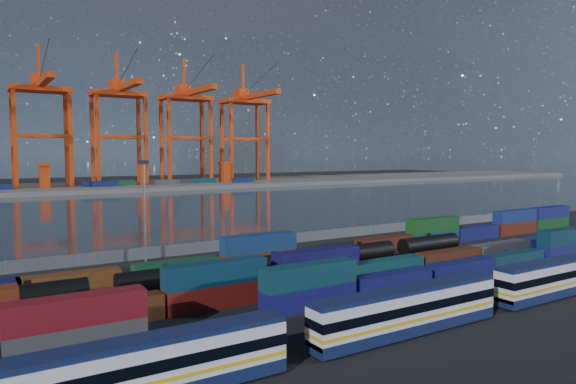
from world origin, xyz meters
TOP-DOWN VIEW (x-y plane):
  - ground at (0.00, 0.00)m, footprint 700.00×700.00m
  - harbor_water at (0.00, 105.00)m, footprint 700.00×700.00m
  - far_quay at (0.00, 210.00)m, footprint 700.00×70.00m
  - distant_mountains at (63.02, 1600.00)m, footprint 2470.00×1100.00m
  - passenger_train at (-18.20, -21.41)m, footprint 74.44×2.77m
  - container_row_south at (3.42, -9.14)m, footprint 139.02×2.43m
  - container_row_mid at (-10.61, -2.93)m, footprint 142.16×2.50m
  - container_row_north at (0.28, 11.97)m, footprint 142.46×2.49m
  - tanker_string at (-25.87, 4.64)m, footprint 90.29×2.75m
  - waterfront_fence at (-0.00, 28.00)m, footprint 160.12×0.12m
  - yard_light_mast at (-30.00, 26.00)m, footprint 1.60×0.40m
  - gantry_cranes at (-7.50, 203.20)m, footprint 201.07×50.06m
  - quay_containers at (-11.00, 195.46)m, footprint 172.58×10.99m
  - straddle_carriers at (-2.50, 200.00)m, footprint 140.00×7.00m

SIDE VIEW (x-z plane):
  - ground at x=0.00m, z-range 0.00..0.00m
  - harbor_water at x=0.00m, z-range 0.01..0.01m
  - far_quay at x=0.00m, z-range 0.00..2.00m
  - waterfront_fence at x=0.00m, z-range -0.10..2.10m
  - container_row_south at x=3.42m, z-range -0.70..4.48m
  - container_row_mid at x=-10.61m, z-range -0.76..4.56m
  - tanker_string at x=-25.87m, z-range 0.01..3.94m
  - container_row_north at x=0.28m, z-range -0.44..4.86m
  - passenger_train at x=-18.20m, z-range 0.01..4.76m
  - quay_containers at x=-11.00m, z-range 2.00..4.60m
  - straddle_carriers at x=-2.50m, z-range 2.27..13.37m
  - yard_light_mast at x=-30.00m, z-range 1.00..17.60m
  - gantry_cranes at x=-7.50m, z-range 7.66..75.45m
  - distant_mountains at x=63.02m, z-range -39.71..480.29m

